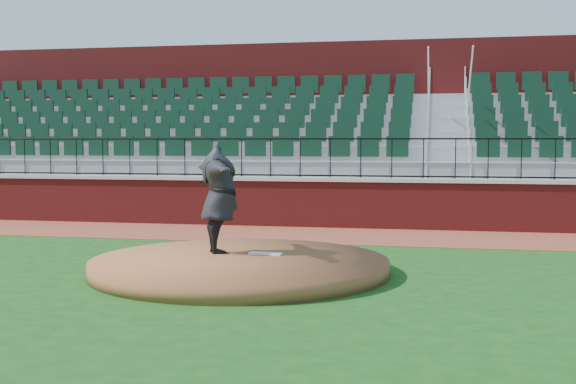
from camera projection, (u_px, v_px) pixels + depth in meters
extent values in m
plane|color=#144313|center=(270.00, 276.00, 12.25)|extent=(90.00, 90.00, 0.00)
cube|color=brown|center=(320.00, 235.00, 17.53)|extent=(34.00, 3.20, 0.01)
cube|color=maroon|center=(330.00, 204.00, 19.05)|extent=(34.00, 0.35, 1.20)
cube|color=#B7B7B7|center=(330.00, 179.00, 19.01)|extent=(34.00, 0.45, 0.10)
cube|color=maroon|center=(354.00, 126.00, 24.30)|extent=(34.00, 0.50, 5.50)
cylinder|color=brown|center=(240.00, 266.00, 12.49)|extent=(5.06, 5.06, 0.25)
cube|color=white|center=(265.00, 254.00, 12.89)|extent=(0.60, 0.20, 0.04)
imported|color=black|center=(219.00, 199.00, 13.03)|extent=(1.69, 2.40, 1.94)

